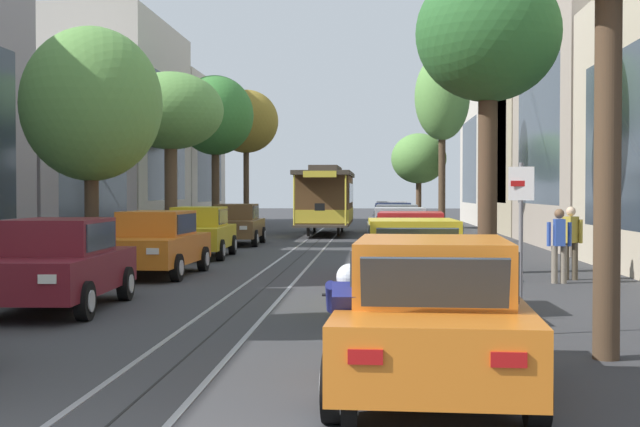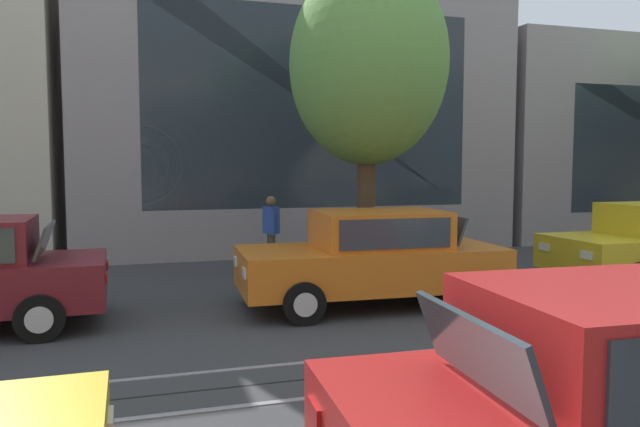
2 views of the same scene
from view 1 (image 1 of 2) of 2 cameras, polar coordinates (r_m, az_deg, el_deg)
ground_plane at (r=30.16m, az=-0.96°, el=-2.51°), size 160.00×160.00×0.00m
trolley_track_rails at (r=34.13m, az=-0.44°, el=-2.04°), size 1.14×67.96×0.01m
building_facade_left at (r=38.62m, az=-16.38°, el=4.90°), size 5.24×59.66×10.83m
building_facade_right at (r=35.65m, az=17.51°, el=5.43°), size 5.87×59.66×10.62m
parked_car_maroon_second_left at (r=16.18m, az=-16.49°, el=-3.11°), size 2.11×4.41×1.58m
parked_car_orange_mid_left at (r=22.13m, az=-10.47°, el=-1.87°), size 2.11×4.41×1.58m
parked_car_yellow_fourth_left at (r=28.04m, az=-7.76°, el=-1.18°), size 2.08×4.39×1.58m
parked_car_brown_fifth_left at (r=34.59m, az=-5.39°, el=-0.68°), size 2.06×4.39×1.58m
parked_car_orange_near_right at (r=9.20m, az=7.18°, el=-6.45°), size 2.14×4.42×1.58m
parked_car_yellow_second_right at (r=15.46m, az=5.91°, el=-3.26°), size 2.06×4.39×1.58m
parked_car_red_mid_right at (r=20.99m, az=5.83°, el=-2.04°), size 2.13×4.42×1.58m
parked_car_silver_fourth_right at (r=26.73m, az=5.12°, el=-1.30°), size 2.03×4.37×1.58m
parked_car_grey_fifth_right at (r=32.52m, az=4.95°, el=-0.82°), size 2.08×4.39×1.58m
parked_car_navy_sixth_right at (r=38.06m, az=4.74°, el=-0.49°), size 2.11×4.41×1.58m
parked_car_silver_far_right at (r=44.32m, az=4.64°, el=-0.23°), size 2.09×4.40×1.58m
street_tree_kerb_left_second at (r=23.23m, az=-14.47°, el=6.76°), size 3.59×2.95×6.21m
street_tree_kerb_left_mid at (r=33.42m, az=-9.55°, el=6.40°), size 3.93×3.40×6.48m
street_tree_kerb_left_fourth at (r=42.72m, az=-6.73°, el=6.22°), size 3.63×3.99×7.57m
street_tree_kerb_left_far at (r=53.56m, az=-4.76°, el=5.86°), size 3.86×3.13×8.16m
street_tree_kerb_right_second at (r=23.06m, az=10.73°, el=11.07°), size 3.63×3.48×7.75m
street_tree_kerb_right_mid at (r=36.24m, az=7.84°, el=7.31°), size 2.20×2.29×7.61m
street_tree_kerb_right_fourth at (r=49.97m, az=6.35°, el=3.50°), size 3.08×3.04×5.32m
cable_car_trolley at (r=43.10m, az=0.39°, el=0.88°), size 2.58×9.14×3.28m
motorcycle_with_rider at (r=8.47m, az=1.92°, el=-8.16°), size 0.56×1.99×1.37m
pedestrian_on_right_pavement at (r=20.60m, az=15.08°, el=-1.73°), size 0.55×0.37×1.67m
pedestrian_crossing_far at (r=21.48m, az=15.77°, el=-1.55°), size 0.55×0.41×1.71m
street_sign_post at (r=13.01m, az=12.75°, el=-0.87°), size 0.36×0.09×2.47m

